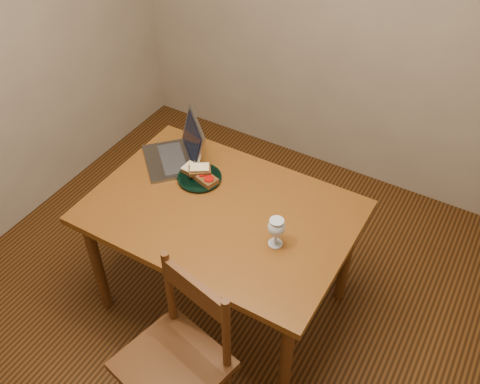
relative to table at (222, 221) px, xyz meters
The scene contains 9 objects.
floor 0.68m from the table, 59.67° to the right, with size 3.20×3.20×0.02m, color black.
table is the anchor object (origin of this frame).
chair 0.70m from the table, 75.38° to the right, with size 0.51×0.50×0.46m.
plate 0.27m from the table, 148.25° to the left, with size 0.23×0.23×0.02m, color black.
sandwich_cheese 0.32m from the table, 150.41° to the left, with size 0.13×0.07×0.04m, color #381E0C, non-canonical shape.
sandwich_tomato 0.25m from the table, 144.44° to the left, with size 0.13×0.08×0.04m, color #381E0C, non-canonical shape.
sandwich_top 0.30m from the table, 147.19° to the left, with size 0.11×0.07×0.04m, color #381E0C, non-canonical shape.
milk_glass 0.38m from the table, 11.23° to the right, with size 0.08×0.08×0.16m, color white, non-canonical shape.
laptop 0.48m from the table, 151.27° to the left, with size 0.44×0.44×0.24m.
Camera 1 is at (0.97, -1.47, 2.59)m, focal length 40.00 mm.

